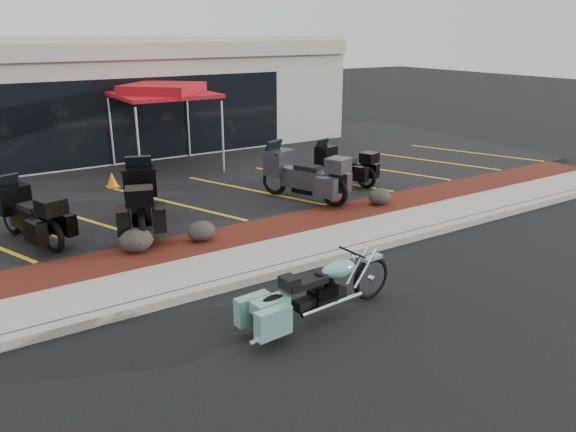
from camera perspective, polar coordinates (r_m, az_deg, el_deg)
ground at (r=9.47m, az=1.46°, el=-8.00°), size 90.00×90.00×0.00m
curb at (r=10.12m, az=-1.41°, el=-5.72°), size 24.00×0.25×0.15m
sidewalk at (r=10.68m, az=-3.38°, el=-4.42°), size 24.00×1.20×0.15m
mulch_bed at (r=11.66m, az=-6.30°, el=-2.46°), size 24.00×1.20×0.16m
upper_lot at (r=16.46m, az=-14.82°, el=3.23°), size 26.00×9.60×0.15m
dealership_building at (r=22.10m, az=-20.55°, el=11.54°), size 18.00×8.16×4.00m
boulder_left at (r=11.10m, az=-15.17°, el=-2.40°), size 0.65×0.54×0.46m
boulder_mid at (r=11.41m, az=-8.82°, el=-1.52°), size 0.58×0.48×0.41m
boulder_right at (r=13.82m, az=9.27°, el=1.98°), size 0.57×0.47×0.40m
hero_cruiser at (r=9.21m, az=8.42°, el=-5.64°), size 2.83×0.93×0.98m
touring_black_front at (r=12.86m, az=-26.41°, el=1.02°), size 1.50×2.37×1.29m
touring_black_mid at (r=12.96m, az=-14.75°, el=2.85°), size 1.68×2.65×1.44m
touring_grey at (r=14.36m, az=-1.38°, el=4.92°), size 1.79×2.63×1.43m
touring_black_rear at (r=15.93m, az=3.53°, el=5.77°), size 1.33×2.16×1.18m
traffic_cone at (r=15.96m, az=-17.44°, el=3.54°), size 0.35×0.35×0.40m
popup_canopy at (r=17.37m, az=-12.59°, el=12.20°), size 3.44×3.44×2.55m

